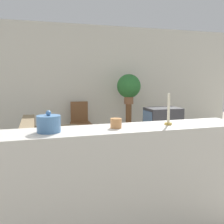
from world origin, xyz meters
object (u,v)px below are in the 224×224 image
Objects in this scene: television at (163,120)px; potted_plant at (129,87)px; couch at (52,156)px; decorative_bowl at (49,124)px; wooden_chair at (80,120)px.

television is 0.97× the size of potted_plant.
potted_plant reaches higher than couch.
couch is at bearing -167.03° from television.
potted_plant is (-0.29, 1.10, 0.60)m from television.
couch is at bearing -139.33° from potted_plant.
television is 3.48× the size of decorative_bowl.
wooden_chair is (0.74, 1.75, 0.24)m from couch.
decorative_bowl is at bearing -103.51° from wooden_chair.
television is 1.89m from wooden_chair.
potted_plant is at bearing -8.31° from wooden_chair.
wooden_chair is 1.34× the size of potted_plant.
couch is 3.06× the size of television.
decorative_bowl is (-2.25, -2.25, 0.44)m from television.
couch is 1.95m from decorative_bowl.
potted_plant is 3.60× the size of decorative_bowl.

